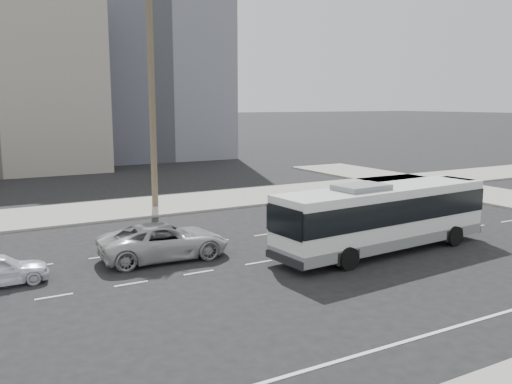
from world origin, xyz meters
TOP-DOWN VIEW (x-y plane):
  - ground at (0.00, 0.00)m, footprint 700.00×700.00m
  - sidewalk_north at (0.00, 15.50)m, footprint 120.00×7.00m
  - midrise_gray_center at (8.00, 52.00)m, footprint 20.00×20.00m
  - highrise_right at (45.00, 230.00)m, footprint 26.00×26.00m
  - highrise_far at (70.00, 260.00)m, footprint 22.00×22.00m
  - city_bus at (3.35, -1.31)m, footprint 12.32×3.58m
  - car_a at (-6.53, 2.81)m, footprint 3.11×6.23m

SIDE VIEW (x-z plane):
  - ground at x=0.00m, z-range 0.00..0.00m
  - sidewalk_north at x=0.00m, z-range 0.00..0.15m
  - car_a at x=-6.53m, z-range 0.00..1.70m
  - city_bus at x=3.35m, z-range 0.09..3.58m
  - midrise_gray_center at x=8.00m, z-range 0.00..26.00m
  - highrise_far at x=70.00m, z-range 0.00..60.00m
  - highrise_right at x=45.00m, z-range 0.00..70.00m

